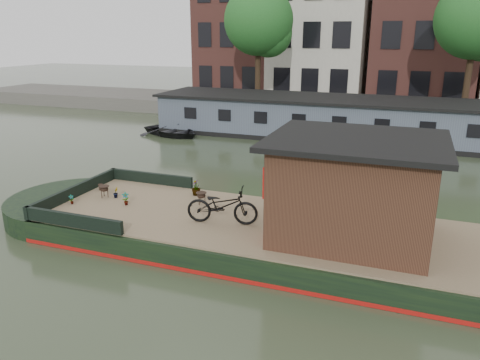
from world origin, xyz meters
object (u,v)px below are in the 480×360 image
(brazier_front, at_px, (104,192))
(brazier_rear, at_px, (201,198))
(potted_plant_a, at_px, (126,199))
(cabin, at_px, (353,187))
(bicycle, at_px, (222,205))
(dinghy, at_px, (172,129))

(brazier_front, distance_m, brazier_rear, 3.00)
(potted_plant_a, bearing_deg, cabin, 1.05)
(bicycle, relative_size, brazier_front, 5.22)
(brazier_front, height_order, dinghy, brazier_front)
(potted_plant_a, relative_size, brazier_front, 1.08)
(cabin, relative_size, brazier_front, 11.34)
(potted_plant_a, bearing_deg, dinghy, 112.50)
(bicycle, relative_size, potted_plant_a, 4.83)
(bicycle, xyz_separation_m, brazier_rear, (-1.10, 1.09, -0.31))
(bicycle, bearing_deg, brazier_rear, 33.99)
(cabin, xyz_separation_m, potted_plant_a, (-6.29, -0.11, -1.04))
(cabin, height_order, potted_plant_a, cabin)
(potted_plant_a, height_order, brazier_rear, potted_plant_a)
(bicycle, height_order, potted_plant_a, bicycle)
(cabin, height_order, bicycle, cabin)
(brazier_front, height_order, brazier_rear, brazier_front)
(cabin, distance_m, brazier_rear, 4.48)
(brazier_front, bearing_deg, potted_plant_a, -19.86)
(bicycle, height_order, brazier_front, bicycle)
(cabin, xyz_separation_m, dinghy, (-11.10, 11.50, -1.51))
(bicycle, bearing_deg, dinghy, 22.30)
(bicycle, xyz_separation_m, brazier_front, (-4.07, 0.61, -0.31))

